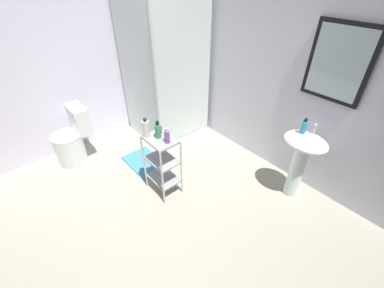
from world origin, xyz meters
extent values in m
cube|color=#A19D8A|center=(0.00, 0.00, -0.01)|extent=(4.20, 4.20, 0.02)
cube|color=silver|center=(0.00, 1.85, 1.25)|extent=(4.20, 0.10, 2.50)
cube|color=black|center=(0.78, 1.78, 1.49)|extent=(0.56, 0.03, 0.72)
cube|color=silver|center=(0.78, 1.76, 1.49)|extent=(0.48, 0.01, 0.64)
cube|color=white|center=(-1.85, 0.00, 1.25)|extent=(0.10, 4.20, 2.50)
cube|color=white|center=(-1.31, 1.28, 0.05)|extent=(0.90, 0.90, 0.10)
cube|color=silver|center=(-1.31, 0.83, 1.05)|extent=(0.90, 0.02, 1.90)
cube|color=silver|center=(-0.86, 1.28, 1.05)|extent=(0.02, 0.90, 1.90)
cylinder|color=silver|center=(-0.86, 0.83, 1.05)|extent=(0.04, 0.04, 1.90)
cylinder|color=silver|center=(-1.31, 1.28, 0.10)|extent=(0.08, 0.08, 0.00)
cylinder|color=white|center=(0.81, 1.52, 0.34)|extent=(0.15, 0.15, 0.68)
ellipsoid|color=white|center=(0.81, 1.52, 0.75)|extent=(0.46, 0.37, 0.13)
cylinder|color=silver|center=(0.81, 1.64, 0.86)|extent=(0.03, 0.03, 0.10)
cylinder|color=white|center=(-1.48, -0.22, 0.20)|extent=(0.37, 0.37, 0.40)
torus|color=white|center=(-1.48, -0.22, 0.42)|extent=(0.37, 0.37, 0.04)
cube|color=white|center=(-1.48, 0.00, 0.58)|extent=(0.35, 0.17, 0.36)
cylinder|color=silver|center=(-0.40, 0.29, 0.37)|extent=(0.02, 0.02, 0.74)
cylinder|color=silver|center=(-0.04, 0.29, 0.37)|extent=(0.02, 0.02, 0.74)
cylinder|color=silver|center=(-0.40, 0.55, 0.37)|extent=(0.02, 0.02, 0.74)
cylinder|color=silver|center=(-0.04, 0.55, 0.37)|extent=(0.02, 0.02, 0.74)
cube|color=#99999E|center=(-0.22, 0.42, 0.18)|extent=(0.36, 0.26, 0.02)
cube|color=#99999E|center=(-0.22, 0.42, 0.45)|extent=(0.36, 0.26, 0.02)
cube|color=#99999E|center=(-0.22, 0.42, 0.73)|extent=(0.36, 0.26, 0.02)
cylinder|color=#389ED1|center=(0.74, 1.55, 0.88)|extent=(0.06, 0.06, 0.13)
cylinder|color=black|center=(0.74, 1.55, 0.96)|extent=(0.03, 0.03, 0.04)
cylinder|color=#8D56A4|center=(-0.12, 0.44, 0.81)|extent=(0.06, 0.06, 0.14)
cylinder|color=silver|center=(-0.12, 0.44, 0.89)|extent=(0.03, 0.03, 0.03)
cylinder|color=#3B9E5B|center=(-0.25, 0.42, 0.82)|extent=(0.06, 0.06, 0.16)
cylinder|color=black|center=(-0.25, 0.42, 0.92)|extent=(0.04, 0.04, 0.04)
cylinder|color=white|center=(-0.35, 0.34, 0.83)|extent=(0.07, 0.07, 0.18)
cylinder|color=#333338|center=(-0.35, 0.34, 0.94)|extent=(0.04, 0.04, 0.04)
cylinder|color=#B24742|center=(-0.32, 0.48, 0.78)|extent=(0.07, 0.07, 0.09)
cube|color=teal|center=(-0.80, 0.50, 0.01)|extent=(0.60, 0.40, 0.02)
camera|label=1|loc=(1.65, -0.75, 2.26)|focal=23.71mm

